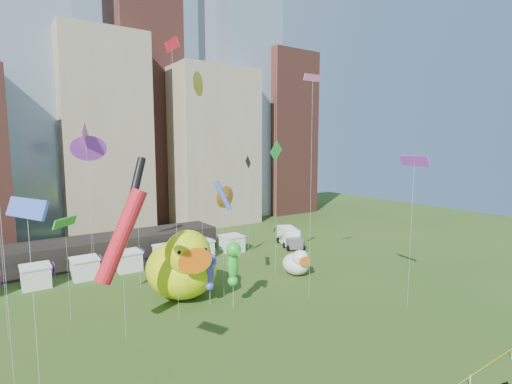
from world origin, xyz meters
TOP-DOWN VIEW (x-y plane):
  - skyline at (2.25, 61.06)m, footprint 101.00×23.00m
  - pavilion at (-4.00, 42.00)m, footprint 38.00×6.00m
  - vendor_tents at (1.02, 36.00)m, footprint 33.24×2.80m
  - big_duck at (2.98, 23.95)m, footprint 8.23×10.18m
  - small_duck at (17.05, 22.79)m, footprint 3.88×4.59m
  - seahorse_green at (5.85, 18.84)m, footprint 1.58×1.90m
  - seahorse_purple at (4.40, 20.80)m, footprint 1.29×1.58m
  - box_truck at (24.95, 33.80)m, footprint 4.36×6.66m
  - kite_0 at (-4.23, 18.90)m, footprint 4.38×1.48m
  - kite_1 at (13.34, 16.56)m, footprint 2.01×0.48m
  - kite_2 at (0.21, 28.90)m, footprint 2.88×2.52m
  - kite_3 at (-7.30, 25.00)m, footprint 2.19×2.09m
  - kite_5 at (6.45, 21.74)m, footprint 1.82×1.23m
  - kite_7 at (-3.46, 33.43)m, footprint 2.69×0.92m
  - kite_8 at (0.59, 19.58)m, footprint 0.45×2.58m
  - kite_9 at (-3.74, 33.03)m, footprint 1.16×2.49m
  - kite_10 at (16.73, 32.82)m, footprint 0.31×1.76m
  - kite_11 at (15.05, 24.35)m, footprint 2.31×0.75m
  - kite_12 at (7.56, 28.62)m, footprint 2.04×2.18m
  - kite_13 at (-11.09, 7.38)m, footprint 1.49×2.60m
  - kite_14 at (11.55, 29.87)m, footprint 2.52×1.62m
  - kite_15 at (19.49, 9.56)m, footprint 0.97×3.19m

SIDE VIEW (x-z plane):
  - vendor_tents at x=1.02m, z-range -0.09..2.31m
  - box_truck at x=24.95m, z-range 0.04..2.70m
  - small_duck at x=17.05m, z-range -0.13..3.14m
  - pavilion at x=-4.00m, z-range 0.00..3.20m
  - big_duck at x=2.98m, z-range -0.30..7.12m
  - seahorse_purple at x=4.40m, z-range 1.07..6.21m
  - seahorse_green at x=5.85m, z-range 1.49..7.97m
  - kite_0 at x=-4.23m, z-range 2.39..14.52m
  - kite_3 at x=-7.30m, z-range 4.18..13.42m
  - kite_14 at x=11.55m, z-range 3.84..14.22m
  - kite_5 at x=6.45m, z-range 4.46..16.43m
  - kite_2 at x=0.21m, z-range 4.56..18.77m
  - kite_10 at x=16.73m, z-range 5.68..19.70m
  - kite_13 at x=-11.09m, z-range 6.11..19.32m
  - kite_15 at x=19.49m, z-range 6.69..21.16m
  - kite_11 at x=15.05m, z-range 6.45..22.38m
  - kite_7 at x=-3.46m, z-range 6.85..23.27m
  - kite_9 at x=-3.74m, z-range 7.27..25.16m
  - kite_1 at x=13.34m, z-range 10.31..32.35m
  - skyline at x=2.25m, z-range -12.56..55.44m
  - kite_12 at x=7.56m, z-range 10.40..33.91m
  - kite_8 at x=0.59m, z-range 11.28..35.21m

